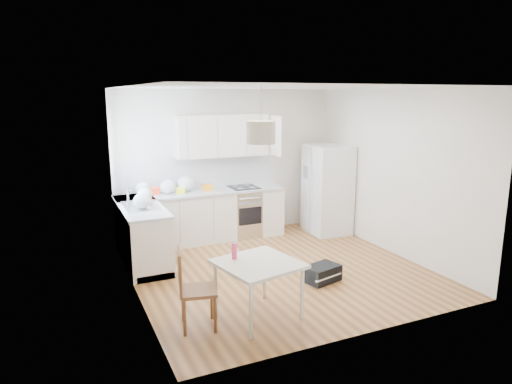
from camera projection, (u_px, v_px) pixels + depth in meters
floor at (278, 269)px, 6.92m from camera, size 4.20×4.20×0.00m
ceiling at (280, 87)px, 6.36m from camera, size 4.20×4.20×0.00m
wall_back at (228, 163)px, 8.51m from camera, size 4.20×0.00×4.20m
wall_left at (132, 195)px, 5.80m from camera, size 0.00×4.20×4.20m
wall_right at (392, 172)px, 7.49m from camera, size 0.00×4.20×4.20m
window_glassblock at (118, 153)px, 6.74m from camera, size 0.02×1.00×1.00m
cabinets_back at (203, 217)px, 8.19m from camera, size 3.00×0.60×0.88m
cabinets_left at (142, 235)px, 7.18m from camera, size 0.60×1.80×0.88m
counter_back at (202, 192)px, 8.10m from camera, size 3.02×0.64×0.04m
counter_left at (140, 206)px, 7.08m from camera, size 0.64×1.82×0.04m
backsplash_back at (197, 173)px, 8.30m from camera, size 3.00×0.01×0.58m
backsplash_left at (119, 188)px, 6.90m from camera, size 0.01×1.80×0.58m
upper_cabinets at (222, 136)px, 8.20m from camera, size 1.70×0.32×0.75m
range_oven at (244, 213)px, 8.52m from camera, size 0.50×0.61×0.88m
sink at (141, 206)px, 7.03m from camera, size 0.50×0.80×0.16m
refrigerator at (328, 189)px, 8.67m from camera, size 0.85×0.88×1.67m
dining_table at (258, 268)px, 5.33m from camera, size 1.03×1.03×0.69m
dining_chair at (198, 289)px, 5.11m from camera, size 0.47×0.47×0.93m
drink_bottle at (234, 249)px, 5.40m from camera, size 0.07×0.07×0.23m
gym_bag at (322, 273)px, 6.47m from camera, size 0.56×0.44×0.23m
pendant_lamp at (261, 132)px, 5.15m from camera, size 0.41×0.41×0.26m
grocery_bag_a at (142, 189)px, 7.75m from camera, size 0.26×0.22×0.23m
grocery_bag_b at (168, 187)px, 7.85m from camera, size 0.27×0.23×0.25m
grocery_bag_c at (186, 184)px, 8.02m from camera, size 0.31×0.27×0.28m
grocery_bag_d at (145, 195)px, 7.29m from camera, size 0.25×0.21×0.22m
grocery_bag_e at (142, 201)px, 6.84m from camera, size 0.26×0.22×0.23m
snack_orange at (207, 187)px, 8.12m from camera, size 0.18×0.11×0.12m
snack_yellow at (180, 191)px, 7.88m from camera, size 0.16×0.12×0.10m
snack_red at (155, 191)px, 7.83m from camera, size 0.17×0.11×0.12m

